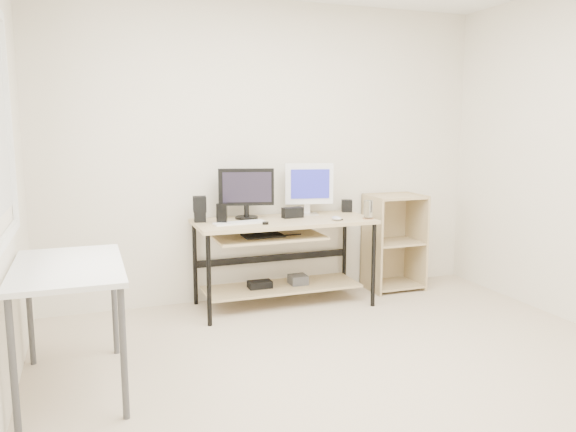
# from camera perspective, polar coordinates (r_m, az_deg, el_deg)

# --- Properties ---
(room) EXTENTS (4.01, 4.01, 2.62)m
(room) POSITION_cam_1_polar(r_m,az_deg,el_deg) (3.14, 7.05, 5.16)
(room) COLOR beige
(room) RESTS_ON ground
(desk) EXTENTS (1.50, 0.65, 0.75)m
(desk) POSITION_cam_1_polar(r_m,az_deg,el_deg) (4.77, -0.75, -2.88)
(desk) COLOR tan
(desk) RESTS_ON ground
(side_table) EXTENTS (0.60, 1.00, 0.75)m
(side_table) POSITION_cam_1_polar(r_m,az_deg,el_deg) (3.46, -21.41, -5.91)
(side_table) COLOR white
(side_table) RESTS_ON ground
(shelf_unit) EXTENTS (0.50, 0.40, 0.90)m
(shelf_unit) POSITION_cam_1_polar(r_m,az_deg,el_deg) (5.42, 10.52, -2.52)
(shelf_unit) COLOR tan
(shelf_unit) RESTS_ON ground
(black_monitor) EXTENTS (0.47, 0.19, 0.43)m
(black_monitor) POSITION_cam_1_polar(r_m,az_deg,el_deg) (4.76, -4.26, 2.64)
(black_monitor) COLOR black
(black_monitor) RESTS_ON desk
(white_imac) EXTENTS (0.43, 0.14, 0.46)m
(white_imac) POSITION_cam_1_polar(r_m,az_deg,el_deg) (4.97, 2.17, 3.15)
(white_imac) COLOR silver
(white_imac) RESTS_ON desk
(keyboard) EXTENTS (0.43, 0.16, 0.01)m
(keyboard) POSITION_cam_1_polar(r_m,az_deg,el_deg) (4.56, -4.96, -0.69)
(keyboard) COLOR white
(keyboard) RESTS_ON desk
(mouse) EXTENTS (0.09, 0.12, 0.04)m
(mouse) POSITION_cam_1_polar(r_m,az_deg,el_deg) (4.71, 4.96, -0.23)
(mouse) COLOR #BBBBC1
(mouse) RESTS_ON desk
(center_speaker) EXTENTS (0.19, 0.10, 0.09)m
(center_speaker) POSITION_cam_1_polar(r_m,az_deg,el_deg) (4.83, 0.46, 0.35)
(center_speaker) COLOR black
(center_speaker) RESTS_ON desk
(speaker_left) EXTENTS (0.12, 0.12, 0.21)m
(speaker_left) POSITION_cam_1_polar(r_m,az_deg,el_deg) (4.67, -8.96, 0.76)
(speaker_left) COLOR black
(speaker_left) RESTS_ON desk
(speaker_right) EXTENTS (0.12, 0.12, 0.11)m
(speaker_right) POSITION_cam_1_polar(r_m,az_deg,el_deg) (5.19, 5.99, 1.03)
(speaker_right) COLOR black
(speaker_right) RESTS_ON desk
(audio_controller) EXTENTS (0.10, 0.08, 0.17)m
(audio_controller) POSITION_cam_1_polar(r_m,az_deg,el_deg) (4.55, -6.74, 0.23)
(audio_controller) COLOR black
(audio_controller) RESTS_ON desk
(volume_puck) EXTENTS (0.05, 0.05, 0.02)m
(volume_puck) POSITION_cam_1_polar(r_m,az_deg,el_deg) (4.51, -2.30, -0.73)
(volume_puck) COLOR black
(volume_puck) RESTS_ON desk
(smartphone) EXTENTS (0.06, 0.10, 0.01)m
(smartphone) POSITION_cam_1_polar(r_m,az_deg,el_deg) (4.77, 5.07, -0.30)
(smartphone) COLOR black
(smartphone) RESTS_ON desk
(coaster) EXTENTS (0.12, 0.12, 0.01)m
(coaster) POSITION_cam_1_polar(r_m,az_deg,el_deg) (4.83, 8.14, -0.24)
(coaster) COLOR #A9744C
(coaster) RESTS_ON desk
(drinking_glass) EXTENTS (0.09, 0.09, 0.15)m
(drinking_glass) POSITION_cam_1_polar(r_m,az_deg,el_deg) (4.82, 8.16, 0.68)
(drinking_glass) COLOR white
(drinking_glass) RESTS_ON coaster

